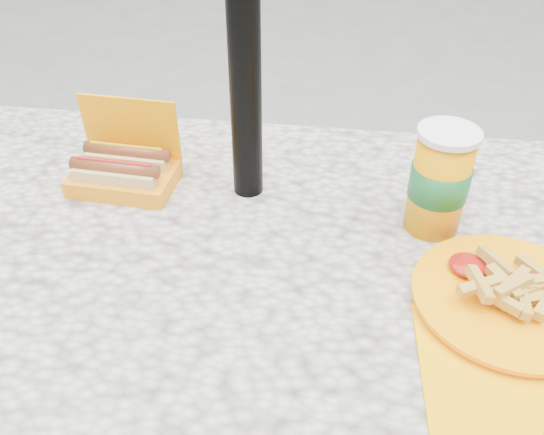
# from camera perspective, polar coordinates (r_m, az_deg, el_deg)

# --- Properties ---
(picnic_table) EXTENTS (1.20, 0.80, 0.75)m
(picnic_table) POSITION_cam_1_polar(r_m,az_deg,el_deg) (0.95, -3.82, -8.12)
(picnic_table) COLOR beige
(picnic_table) RESTS_ON ground
(hotdog_box) EXTENTS (0.18, 0.13, 0.14)m
(hotdog_box) POSITION_cam_1_polar(r_m,az_deg,el_deg) (1.02, -14.46, 4.65)
(hotdog_box) COLOR #FF9500
(hotdog_box) RESTS_ON picnic_table
(fries_plate) EXTENTS (0.26, 0.35, 0.05)m
(fries_plate) POSITION_cam_1_polar(r_m,az_deg,el_deg) (0.83, 22.30, -7.73)
(fries_plate) COLOR #FFAD00
(fries_plate) RESTS_ON picnic_table
(soda_cup) EXTENTS (0.09, 0.09, 0.17)m
(soda_cup) POSITION_cam_1_polar(r_m,az_deg,el_deg) (0.90, 16.26, 3.52)
(soda_cup) COLOR #F59400
(soda_cup) RESTS_ON picnic_table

